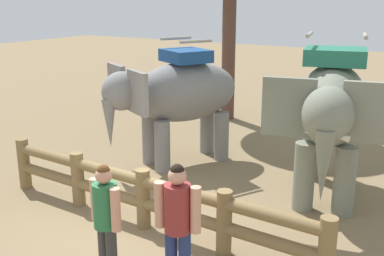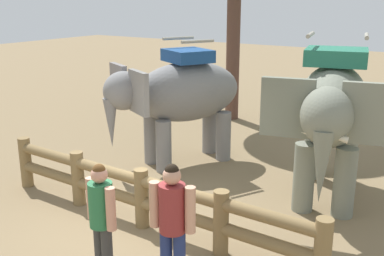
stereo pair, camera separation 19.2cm
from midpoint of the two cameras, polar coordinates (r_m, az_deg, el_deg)
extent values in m
plane|color=olive|center=(8.19, -6.31, -12.37)|extent=(60.00, 60.00, 0.00)
cylinder|color=olive|center=(10.31, -19.07, -3.94)|extent=(0.24, 0.24, 1.05)
cylinder|color=olive|center=(9.14, -13.11, -6.00)|extent=(0.24, 0.24, 1.05)
cylinder|color=olive|center=(8.11, -5.46, -8.52)|extent=(0.24, 0.24, 1.05)
cylinder|color=olive|center=(7.28, 4.31, -11.47)|extent=(0.24, 0.24, 1.05)
cylinder|color=olive|center=(6.72, 16.38, -14.59)|extent=(0.24, 0.24, 1.05)
cylinder|color=olive|center=(8.14, -5.45, -9.00)|extent=(6.33, 0.39, 0.20)
cylinder|color=olive|center=(7.98, -5.52, -6.39)|extent=(6.33, 0.39, 0.20)
cylinder|color=gray|center=(10.55, -2.95, -2.21)|extent=(0.36, 0.36, 1.19)
cylinder|color=gray|center=(11.12, -4.46, -1.30)|extent=(0.36, 0.36, 1.19)
cylinder|color=gray|center=(11.32, 4.33, -0.98)|extent=(0.36, 0.36, 1.19)
cylinder|color=gray|center=(11.85, 2.59, -0.19)|extent=(0.36, 0.36, 1.19)
ellipsoid|color=gray|center=(10.91, -0.02, 4.46)|extent=(2.29, 2.92, 1.39)
ellipsoid|color=gray|center=(10.21, -7.81, 4.52)|extent=(1.08, 1.14, 0.85)
cube|color=gray|center=(9.72, -5.94, 4.31)|extent=(0.76, 0.47, 0.89)
cube|color=gray|center=(10.77, -8.41, 5.35)|extent=(0.76, 0.47, 0.89)
cone|color=gray|center=(10.26, -9.28, 0.62)|extent=(0.32, 0.32, 1.09)
cube|color=navy|center=(10.78, -0.02, 8.80)|extent=(1.31, 1.26, 0.28)
cylinder|color=#A59E8C|center=(10.35, 1.23, 10.49)|extent=(0.43, 0.74, 0.07)
cylinder|color=#A59E8C|center=(11.14, -1.19, 10.87)|extent=(0.43, 0.74, 0.07)
cylinder|color=gray|center=(8.86, 18.64, -6.28)|extent=(0.39, 0.39, 1.29)
cylinder|color=gray|center=(8.89, 14.05, -5.85)|extent=(0.39, 0.39, 1.29)
cylinder|color=gray|center=(10.51, 18.90, -2.85)|extent=(0.39, 0.39, 1.29)
cylinder|color=gray|center=(10.53, 15.04, -2.49)|extent=(0.39, 0.39, 1.29)
ellipsoid|color=gray|center=(9.36, 17.26, 2.77)|extent=(1.94, 3.13, 1.51)
ellipsoid|color=gray|center=(7.64, 16.73, 1.44)|extent=(1.03, 1.14, 0.92)
cube|color=gray|center=(7.74, 21.44, 1.62)|extent=(0.87, 0.33, 0.97)
cube|color=slate|center=(7.79, 12.21, 2.45)|extent=(0.87, 0.33, 0.97)
cone|color=gray|center=(7.52, 16.14, -4.61)|extent=(0.34, 0.34, 1.19)
cone|color=beige|center=(7.47, 17.76, -1.09)|extent=(0.40, 0.20, 0.17)
cone|color=beige|center=(7.48, 15.17, -0.85)|extent=(0.40, 0.20, 0.17)
cube|color=#247055|center=(9.21, 17.72, 8.27)|extent=(1.30, 1.20, 0.30)
cylinder|color=#A59E8C|center=(9.17, 21.06, 10.38)|extent=(0.28, 0.87, 0.08)
cylinder|color=#A59E8C|center=(9.20, 14.80, 10.92)|extent=(0.28, 0.87, 0.08)
cylinder|color=maroon|center=(6.17, -1.52, -9.73)|extent=(0.42, 0.42, 0.66)
cylinder|color=tan|center=(6.08, 0.70, -9.94)|extent=(0.14, 0.14, 0.63)
cylinder|color=tan|center=(6.25, -3.68, -9.24)|extent=(0.14, 0.14, 0.63)
sphere|color=tan|center=(5.99, -1.55, -5.83)|extent=(0.24, 0.24, 0.24)
sphere|color=black|center=(5.96, -1.56, -5.24)|extent=(0.19, 0.19, 0.19)
cylinder|color=#353434|center=(6.77, -9.44, -14.99)|extent=(0.16, 0.16, 0.82)
cylinder|color=#353434|center=(6.90, -10.32, -14.39)|extent=(0.16, 0.16, 0.82)
cylinder|color=#286F41|center=(6.50, -10.19, -9.15)|extent=(0.40, 0.40, 0.63)
cylinder|color=tan|center=(6.31, -8.99, -9.71)|extent=(0.13, 0.13, 0.60)
cylinder|color=tan|center=(6.68, -11.33, -8.36)|extent=(0.13, 0.13, 0.60)
sphere|color=tan|center=(6.33, -10.38, -5.62)|extent=(0.23, 0.23, 0.23)
sphere|color=#593819|center=(6.31, -10.40, -5.09)|extent=(0.18, 0.18, 0.18)
cylinder|color=brown|center=(14.92, 5.40, 10.16)|extent=(0.43, 0.43, 4.81)
camera|label=1|loc=(0.10, -89.39, 0.17)|focal=43.84mm
camera|label=2|loc=(0.10, 90.61, -0.17)|focal=43.84mm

